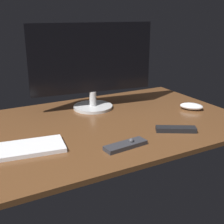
% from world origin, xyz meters
% --- Properties ---
extents(desk, '(1.40, 0.84, 0.02)m').
position_xyz_m(desk, '(0.00, 0.00, 0.01)').
color(desk, brown).
rests_on(desk, ground).
extents(monitor, '(0.64, 0.21, 0.44)m').
position_xyz_m(monitor, '(0.09, 0.22, 0.25)').
color(monitor, beige).
rests_on(monitor, desk).
extents(keyboard, '(0.38, 0.19, 0.02)m').
position_xyz_m(keyboard, '(-0.38, -0.12, 0.03)').
color(keyboard, white).
rests_on(keyboard, desk).
extents(computer_mouse, '(0.13, 0.13, 0.04)m').
position_xyz_m(computer_mouse, '(0.54, -0.05, 0.04)').
color(computer_mouse, silver).
rests_on(computer_mouse, desk).
extents(media_remote, '(0.18, 0.07, 0.03)m').
position_xyz_m(media_remote, '(0.00, -0.28, 0.03)').
color(media_remote, '#2D2D33').
rests_on(media_remote, desk).
extents(tv_remote, '(0.17, 0.13, 0.02)m').
position_xyz_m(tv_remote, '(0.27, -0.25, 0.03)').
color(tv_remote, black).
rests_on(tv_remote, desk).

